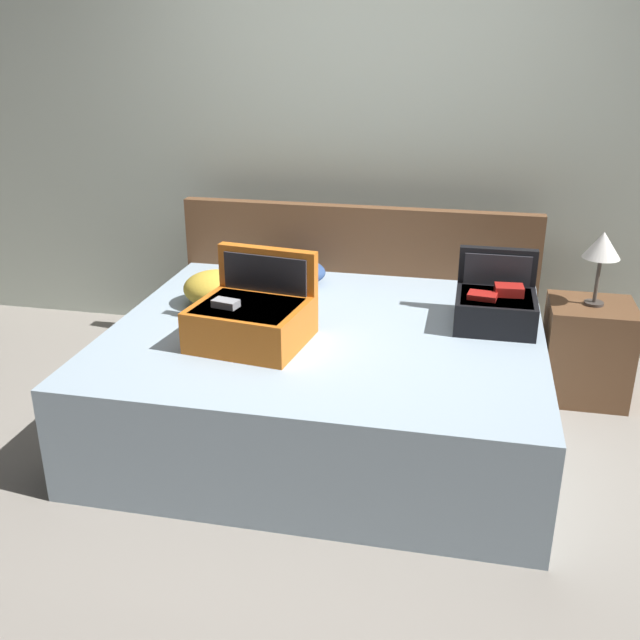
{
  "coord_description": "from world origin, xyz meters",
  "views": [
    {
      "loc": [
        0.65,
        -2.76,
        1.89
      ],
      "look_at": [
        0.0,
        0.27,
        0.63
      ],
      "focal_mm": 40.68,
      "sensor_mm": 36.0,
      "label": 1
    }
  ],
  "objects_px": {
    "nightstand": "(587,351)",
    "hard_case_large": "(252,317)",
    "pillow_near_headboard": "(292,271)",
    "table_lamp": "(602,247)",
    "bed": "(325,379)",
    "pillow_center_head": "(218,288)",
    "hard_case_medium": "(495,304)"
  },
  "relations": [
    {
      "from": "pillow_near_headboard",
      "to": "nightstand",
      "type": "height_order",
      "value": "pillow_near_headboard"
    },
    {
      "from": "nightstand",
      "to": "hard_case_large",
      "type": "bearing_deg",
      "value": -152.67
    },
    {
      "from": "pillow_near_headboard",
      "to": "hard_case_medium",
      "type": "bearing_deg",
      "value": -19.23
    },
    {
      "from": "pillow_near_headboard",
      "to": "table_lamp",
      "type": "height_order",
      "value": "table_lamp"
    },
    {
      "from": "hard_case_medium",
      "to": "nightstand",
      "type": "height_order",
      "value": "hard_case_medium"
    },
    {
      "from": "table_lamp",
      "to": "pillow_near_headboard",
      "type": "bearing_deg",
      "value": 179.8
    },
    {
      "from": "nightstand",
      "to": "pillow_center_head",
      "type": "bearing_deg",
      "value": -167.91
    },
    {
      "from": "hard_case_medium",
      "to": "nightstand",
      "type": "relative_size",
      "value": 0.73
    },
    {
      "from": "hard_case_large",
      "to": "pillow_near_headboard",
      "type": "distance_m",
      "value": 0.84
    },
    {
      "from": "table_lamp",
      "to": "hard_case_medium",
      "type": "bearing_deg",
      "value": -143.36
    },
    {
      "from": "pillow_center_head",
      "to": "table_lamp",
      "type": "distance_m",
      "value": 1.98
    },
    {
      "from": "pillow_near_headboard",
      "to": "pillow_center_head",
      "type": "distance_m",
      "value": 0.51
    },
    {
      "from": "bed",
      "to": "pillow_center_head",
      "type": "distance_m",
      "value": 0.74
    },
    {
      "from": "hard_case_large",
      "to": "hard_case_medium",
      "type": "distance_m",
      "value": 1.18
    },
    {
      "from": "pillow_center_head",
      "to": "hard_case_medium",
      "type": "bearing_deg",
      "value": 1.15
    },
    {
      "from": "bed",
      "to": "nightstand",
      "type": "relative_size",
      "value": 3.86
    },
    {
      "from": "pillow_near_headboard",
      "to": "nightstand",
      "type": "relative_size",
      "value": 0.74
    },
    {
      "from": "pillow_center_head",
      "to": "table_lamp",
      "type": "bearing_deg",
      "value": 12.09
    },
    {
      "from": "bed",
      "to": "pillow_near_headboard",
      "type": "distance_m",
      "value": 0.78
    },
    {
      "from": "pillow_near_headboard",
      "to": "pillow_center_head",
      "type": "relative_size",
      "value": 1.1
    },
    {
      "from": "hard_case_medium",
      "to": "pillow_center_head",
      "type": "relative_size",
      "value": 1.09
    },
    {
      "from": "table_lamp",
      "to": "bed",
      "type": "bearing_deg",
      "value": -154.65
    },
    {
      "from": "bed",
      "to": "pillow_near_headboard",
      "type": "bearing_deg",
      "value": 117.49
    },
    {
      "from": "hard_case_medium",
      "to": "pillow_center_head",
      "type": "distance_m",
      "value": 1.41
    },
    {
      "from": "bed",
      "to": "hard_case_medium",
      "type": "distance_m",
      "value": 0.91
    },
    {
      "from": "hard_case_medium",
      "to": "pillow_near_headboard",
      "type": "bearing_deg",
      "value": 160.75
    },
    {
      "from": "nightstand",
      "to": "pillow_near_headboard",
      "type": "bearing_deg",
      "value": 179.8
    },
    {
      "from": "hard_case_large",
      "to": "pillow_center_head",
      "type": "height_order",
      "value": "hard_case_large"
    },
    {
      "from": "hard_case_large",
      "to": "hard_case_medium",
      "type": "bearing_deg",
      "value": 30.15
    },
    {
      "from": "hard_case_large",
      "to": "table_lamp",
      "type": "height_order",
      "value": "hard_case_large"
    },
    {
      "from": "pillow_center_head",
      "to": "nightstand",
      "type": "relative_size",
      "value": 0.67
    },
    {
      "from": "hard_case_medium",
      "to": "pillow_near_headboard",
      "type": "xyz_separation_m",
      "value": [
        -1.12,
        0.39,
        -0.03
      ]
    }
  ]
}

